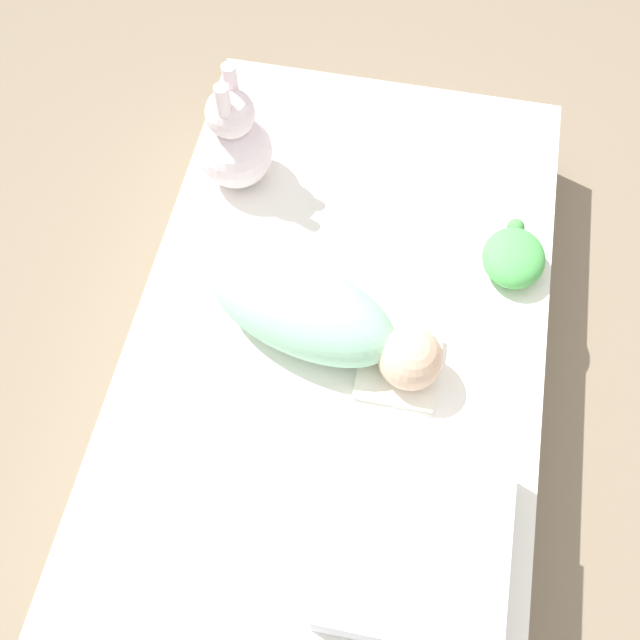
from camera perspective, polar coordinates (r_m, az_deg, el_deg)
ground_plane at (r=1.83m, az=1.21°, el=-4.39°), size 12.00×12.00×0.00m
bed_mattress at (r=1.72m, az=1.28°, el=-2.84°), size 1.53×0.89×0.23m
burp_cloth at (r=1.58m, az=5.99°, el=-3.63°), size 0.17×0.17×0.02m
swaddled_baby at (r=1.54m, az=-0.28°, el=0.36°), size 0.30×0.53×0.17m
pillow at (r=1.42m, az=7.33°, el=-16.53°), size 0.35×0.32×0.11m
bunny_plush at (r=1.78m, az=-6.54°, el=13.28°), size 0.17×0.17×0.32m
turtle_plush at (r=1.72m, az=14.54°, el=4.69°), size 0.19×0.14×0.08m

